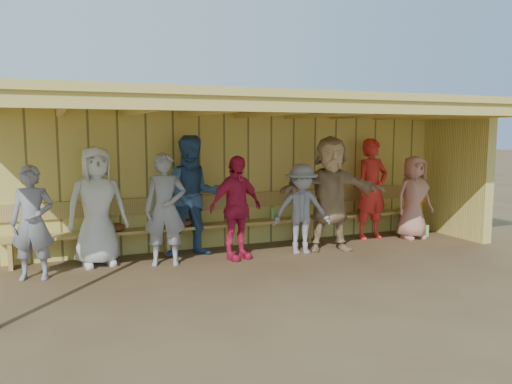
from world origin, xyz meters
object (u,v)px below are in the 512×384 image
Objects in this scene: player_c at (194,196)px; bench at (239,217)px; player_a at (32,223)px; player_d at (236,208)px; player_f at (331,194)px; player_h at (414,197)px; player_g at (372,189)px; player_b at (97,206)px; player_e at (302,209)px; player_extra at (165,209)px.

player_c is 0.26× the size of bench.
bench is (3.26, 0.77, -0.26)m from player_a.
player_a is 2.92m from player_d.
player_f is at bearing -31.66° from bench.
player_c reaches higher than player_h.
player_d is 0.87× the size of player_g.
player_b is 4.92m from player_g.
player_d reaches higher than player_h.
player_c reaches higher than player_a.
player_b reaches higher than player_e.
player_b is 0.96× the size of player_g.
player_d is 3.61m from player_h.
player_b is 2.44m from bench.
player_c is at bearing 175.85° from player_h.
bench is at bearing 41.64° from player_extra.
bench is (1.44, 0.70, -0.32)m from player_extra.
player_c is 0.69m from player_extra.
player_c reaches higher than player_g.
player_d is (0.55, -0.47, -0.15)m from player_c.
player_h is (6.52, 0.16, -0.00)m from player_a.
player_a is at bearing -166.77° from bench.
player_e is at bearing 12.46° from player_extra.
player_c is (2.37, 0.46, 0.19)m from player_a.
player_f is 1.14× the size of player_extra.
player_d is at bearing -168.99° from player_e.
player_e is (1.13, -0.05, -0.08)m from player_d.
player_c is 1.25× the size of player_h.
bench is at bearing 22.39° from player_c.
player_b is at bearing 175.17° from player_g.
player_c reaches higher than player_f.
player_e is (3.17, -0.49, -0.16)m from player_b.
player_a is 0.96× the size of player_d.
player_g is (2.87, 0.47, 0.12)m from player_d.
bench is (-3.26, 0.61, -0.25)m from player_h.
player_c is at bearing -177.12° from player_f.
bench is (-2.53, 0.31, -0.41)m from player_g.
player_g is at bearing 19.63° from player_a.
player_g is at bearing 3.51° from player_c.
player_c is at bearing 123.04° from player_d.
player_b is 1.06× the size of player_extra.
player_a reaches higher than player_h.
player_f is at bearing 13.19° from player_extra.
player_h is (1.93, 0.22, -0.19)m from player_f.
player_h is (2.48, 0.22, 0.04)m from player_e.
player_b is 1.10× the size of player_d.
player_e is at bearing -46.55° from bench.
player_g reaches higher than player_b.
player_h is at bearing 22.37° from player_f.
player_d is 1.68m from player_f.
player_extra is at bearing -178.83° from player_h.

